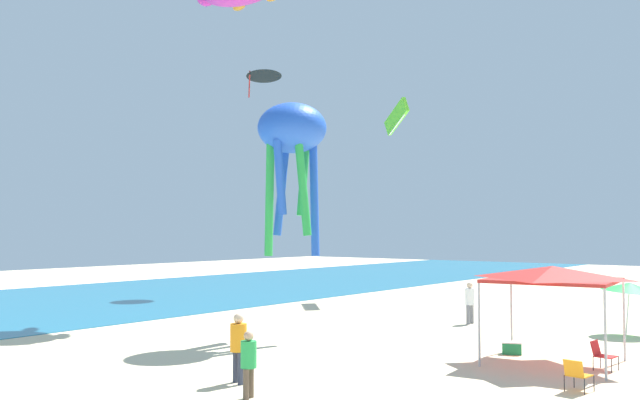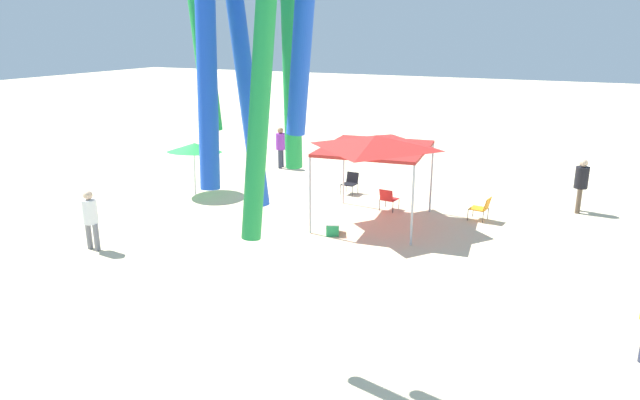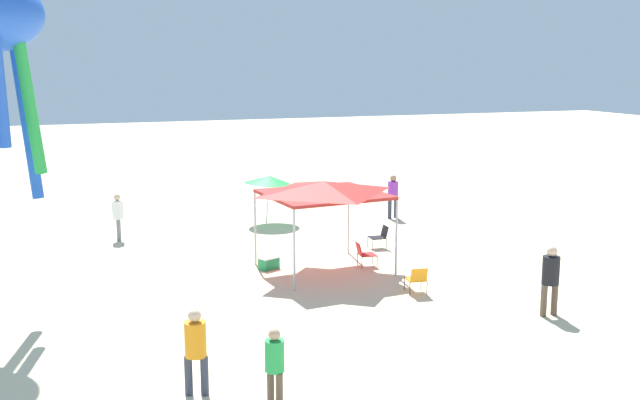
{
  "view_description": "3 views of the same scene",
  "coord_description": "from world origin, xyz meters",
  "px_view_note": "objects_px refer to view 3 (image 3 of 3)",
  "views": [
    {
      "loc": [
        -22.45,
        -6.45,
        4.02
      ],
      "look_at": [
        0.79,
        11.74,
        5.32
      ],
      "focal_mm": 38.43,
      "sensor_mm": 36.0,
      "label": 1
    },
    {
      "loc": [
        -8.0,
        18.16,
        6.22
      ],
      "look_at": [
        -1.06,
        3.48,
        1.39
      ],
      "focal_mm": 32.44,
      "sensor_mm": 36.0,
      "label": 2
    },
    {
      "loc": [
        -23.72,
        8.9,
        6.71
      ],
      "look_at": [
        -1.48,
        0.83,
        2.27
      ],
      "focal_mm": 41.91,
      "sensor_mm": 36.0,
      "label": 3
    }
  ],
  "objects_px": {
    "folding_chair_near_cooler": "(380,235)",
    "person_near_umbrella": "(393,193)",
    "beach_umbrella": "(270,180)",
    "person_by_tent": "(551,275)",
    "canopy_tent": "(324,189)",
    "folding_chair_left_of_tent": "(417,278)",
    "folding_chair_right_of_tent": "(364,253)",
    "cooler_box": "(269,263)",
    "person_watching_sky": "(275,361)",
    "person_beachcomber": "(196,345)",
    "person_far_stroller": "(118,213)"
  },
  "relations": [
    {
      "from": "folding_chair_near_cooler",
      "to": "person_near_umbrella",
      "type": "distance_m",
      "value": 5.38
    },
    {
      "from": "beach_umbrella",
      "to": "person_by_tent",
      "type": "distance_m",
      "value": 14.17
    },
    {
      "from": "canopy_tent",
      "to": "person_by_tent",
      "type": "distance_m",
      "value": 7.57
    },
    {
      "from": "person_near_umbrella",
      "to": "canopy_tent",
      "type": "bearing_deg",
      "value": 36.87
    },
    {
      "from": "folding_chair_left_of_tent",
      "to": "folding_chair_right_of_tent",
      "type": "distance_m",
      "value": 3.22
    },
    {
      "from": "folding_chair_near_cooler",
      "to": "folding_chair_left_of_tent",
      "type": "bearing_deg",
      "value": -9.82
    },
    {
      "from": "folding_chair_right_of_tent",
      "to": "cooler_box",
      "type": "distance_m",
      "value": 3.14
    },
    {
      "from": "cooler_box",
      "to": "person_by_tent",
      "type": "bearing_deg",
      "value": -140.14
    },
    {
      "from": "person_by_tent",
      "to": "canopy_tent",
      "type": "bearing_deg",
      "value": -56.52
    },
    {
      "from": "person_near_umbrella",
      "to": "person_by_tent",
      "type": "relative_size",
      "value": 0.98
    },
    {
      "from": "folding_chair_near_cooler",
      "to": "person_by_tent",
      "type": "bearing_deg",
      "value": 11.64
    },
    {
      "from": "beach_umbrella",
      "to": "person_watching_sky",
      "type": "height_order",
      "value": "beach_umbrella"
    },
    {
      "from": "person_by_tent",
      "to": "person_beachcomber",
      "type": "bearing_deg",
      "value": 8.79
    },
    {
      "from": "cooler_box",
      "to": "person_beachcomber",
      "type": "height_order",
      "value": "person_beachcomber"
    },
    {
      "from": "folding_chair_left_of_tent",
      "to": "folding_chair_right_of_tent",
      "type": "height_order",
      "value": "same"
    },
    {
      "from": "folding_chair_left_of_tent",
      "to": "person_near_umbrella",
      "type": "height_order",
      "value": "person_near_umbrella"
    },
    {
      "from": "cooler_box",
      "to": "person_watching_sky",
      "type": "distance_m",
      "value": 9.9
    },
    {
      "from": "cooler_box",
      "to": "person_watching_sky",
      "type": "xyz_separation_m",
      "value": [
        -9.52,
        2.62,
        0.74
      ]
    },
    {
      "from": "canopy_tent",
      "to": "person_near_umbrella",
      "type": "relative_size",
      "value": 2.06
    },
    {
      "from": "canopy_tent",
      "to": "person_far_stroller",
      "type": "xyz_separation_m",
      "value": [
        6.54,
        5.87,
        -1.63
      ]
    },
    {
      "from": "canopy_tent",
      "to": "beach_umbrella",
      "type": "height_order",
      "value": "canopy_tent"
    },
    {
      "from": "folding_chair_near_cooler",
      "to": "beach_umbrella",
      "type": "bearing_deg",
      "value": -151.62
    },
    {
      "from": "folding_chair_right_of_tent",
      "to": "person_near_umbrella",
      "type": "xyz_separation_m",
      "value": [
        6.68,
        -4.22,
        0.63
      ]
    },
    {
      "from": "beach_umbrella",
      "to": "person_by_tent",
      "type": "height_order",
      "value": "beach_umbrella"
    },
    {
      "from": "person_by_tent",
      "to": "person_near_umbrella",
      "type": "bearing_deg",
      "value": -97.08
    },
    {
      "from": "person_near_umbrella",
      "to": "person_watching_sky",
      "type": "xyz_separation_m",
      "value": [
        -15.4,
        9.87,
        -0.16
      ]
    },
    {
      "from": "person_far_stroller",
      "to": "person_beachcomber",
      "type": "distance_m",
      "value": 14.27
    },
    {
      "from": "person_near_umbrella",
      "to": "beach_umbrella",
      "type": "bearing_deg",
      "value": -22.02
    },
    {
      "from": "person_beachcomber",
      "to": "folding_chair_right_of_tent",
      "type": "bearing_deg",
      "value": -111.17
    },
    {
      "from": "folding_chair_right_of_tent",
      "to": "person_far_stroller",
      "type": "relative_size",
      "value": 0.46
    },
    {
      "from": "folding_chair_right_of_tent",
      "to": "canopy_tent",
      "type": "bearing_deg",
      "value": 94.63
    },
    {
      "from": "canopy_tent",
      "to": "person_by_tent",
      "type": "xyz_separation_m",
      "value": [
        -6.15,
        -4.14,
        -1.56
      ]
    },
    {
      "from": "beach_umbrella",
      "to": "person_beachcomber",
      "type": "xyz_separation_m",
      "value": [
        -15.22,
        5.96,
        -0.75
      ]
    },
    {
      "from": "person_near_umbrella",
      "to": "folding_chair_near_cooler",
      "type": "bearing_deg",
      "value": 46.79
    },
    {
      "from": "person_far_stroller",
      "to": "folding_chair_near_cooler",
      "type": "bearing_deg",
      "value": 66.82
    },
    {
      "from": "person_far_stroller",
      "to": "folding_chair_right_of_tent",
      "type": "bearing_deg",
      "value": 51.85
    },
    {
      "from": "person_watching_sky",
      "to": "person_by_tent",
      "type": "height_order",
      "value": "person_by_tent"
    },
    {
      "from": "canopy_tent",
      "to": "person_near_umbrella",
      "type": "xyz_separation_m",
      "value": [
        6.64,
        -5.62,
        -1.58
      ]
    },
    {
      "from": "beach_umbrella",
      "to": "folding_chair_near_cooler",
      "type": "relative_size",
      "value": 2.6
    },
    {
      "from": "person_beachcomber",
      "to": "beach_umbrella",
      "type": "bearing_deg",
      "value": -90.27
    },
    {
      "from": "person_watching_sky",
      "to": "person_far_stroller",
      "type": "xyz_separation_m",
      "value": [
        15.29,
        1.63,
        0.1
      ]
    },
    {
      "from": "canopy_tent",
      "to": "beach_umbrella",
      "type": "xyz_separation_m",
      "value": [
        7.49,
        -0.35,
        -0.85
      ]
    },
    {
      "from": "person_by_tent",
      "to": "beach_umbrella",
      "type": "bearing_deg",
      "value": -74.96
    },
    {
      "from": "canopy_tent",
      "to": "beach_umbrella",
      "type": "bearing_deg",
      "value": -2.71
    },
    {
      "from": "beach_umbrella",
      "to": "person_near_umbrella",
      "type": "height_order",
      "value": "beach_umbrella"
    },
    {
      "from": "canopy_tent",
      "to": "cooler_box",
      "type": "height_order",
      "value": "canopy_tent"
    },
    {
      "from": "cooler_box",
      "to": "person_beachcomber",
      "type": "xyz_separation_m",
      "value": [
        -8.5,
        3.97,
        0.88
      ]
    },
    {
      "from": "folding_chair_left_of_tent",
      "to": "folding_chair_near_cooler",
      "type": "relative_size",
      "value": 1.0
    },
    {
      "from": "canopy_tent",
      "to": "cooler_box",
      "type": "xyz_separation_m",
      "value": [
        0.77,
        1.63,
        -2.48
      ]
    },
    {
      "from": "folding_chair_left_of_tent",
      "to": "folding_chair_near_cooler",
      "type": "bearing_deg",
      "value": -94.65
    }
  ]
}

